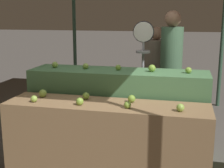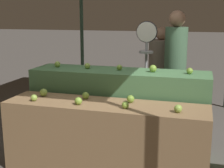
% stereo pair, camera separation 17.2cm
% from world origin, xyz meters
% --- Properties ---
extents(display_counter_front, '(2.20, 0.55, 0.80)m').
position_xyz_m(display_counter_front, '(0.00, 0.00, 0.40)').
color(display_counter_front, olive).
rests_on(display_counter_front, ground_plane).
extents(display_counter_back, '(2.20, 0.55, 1.05)m').
position_xyz_m(display_counter_back, '(0.00, 0.60, 0.53)').
color(display_counter_back, '#4C7A4C').
rests_on(display_counter_back, ground_plane).
extents(apple_front_0, '(0.07, 0.07, 0.07)m').
position_xyz_m(apple_front_0, '(-0.78, -0.12, 0.83)').
color(apple_front_0, '#8EB247').
rests_on(apple_front_0, display_counter_front).
extents(apple_front_1, '(0.08, 0.08, 0.08)m').
position_xyz_m(apple_front_1, '(-0.26, -0.12, 0.84)').
color(apple_front_1, '#84AD3D').
rests_on(apple_front_1, display_counter_front).
extents(apple_front_2, '(0.07, 0.07, 0.07)m').
position_xyz_m(apple_front_2, '(0.25, -0.11, 0.83)').
color(apple_front_2, '#84AD3D').
rests_on(apple_front_2, display_counter_front).
extents(apple_front_3, '(0.08, 0.08, 0.08)m').
position_xyz_m(apple_front_3, '(0.78, -0.10, 0.84)').
color(apple_front_3, '#8EB247').
rests_on(apple_front_3, display_counter_front).
extents(apple_front_4, '(0.09, 0.09, 0.09)m').
position_xyz_m(apple_front_4, '(-0.78, 0.10, 0.84)').
color(apple_front_4, '#8EB247').
rests_on(apple_front_4, display_counter_front).
extents(apple_front_5, '(0.08, 0.08, 0.08)m').
position_xyz_m(apple_front_5, '(-0.26, 0.12, 0.84)').
color(apple_front_5, '#84AD3D').
rests_on(apple_front_5, display_counter_front).
extents(apple_front_6, '(0.08, 0.08, 0.08)m').
position_xyz_m(apple_front_6, '(0.26, 0.11, 0.84)').
color(apple_front_6, '#7AA338').
rests_on(apple_front_6, display_counter_front).
extents(apple_back_0, '(0.08, 0.08, 0.08)m').
position_xyz_m(apple_back_0, '(-0.84, 0.61, 1.09)').
color(apple_back_0, '#8EB247').
rests_on(apple_back_0, display_counter_back).
extents(apple_back_1, '(0.07, 0.07, 0.07)m').
position_xyz_m(apple_back_1, '(-0.42, 0.60, 1.09)').
color(apple_back_1, '#8EB247').
rests_on(apple_back_1, display_counter_back).
extents(apple_back_2, '(0.07, 0.07, 0.07)m').
position_xyz_m(apple_back_2, '(-0.00, 0.60, 1.09)').
color(apple_back_2, '#7AA338').
rests_on(apple_back_2, display_counter_back).
extents(apple_back_3, '(0.09, 0.09, 0.09)m').
position_xyz_m(apple_back_3, '(0.42, 0.60, 1.10)').
color(apple_back_3, '#7AA338').
rests_on(apple_back_3, display_counter_back).
extents(apple_back_4, '(0.07, 0.07, 0.07)m').
position_xyz_m(apple_back_4, '(0.84, 0.60, 1.09)').
color(apple_back_4, '#7AA338').
rests_on(apple_back_4, display_counter_back).
extents(produce_scale, '(0.29, 0.20, 1.64)m').
position_xyz_m(produce_scale, '(0.22, 1.24, 1.20)').
color(produce_scale, '#99999E').
rests_on(produce_scale, ground_plane).
extents(person_vendor_at_scale, '(0.44, 0.44, 1.79)m').
position_xyz_m(person_vendor_at_scale, '(0.60, 1.56, 1.05)').
color(person_vendor_at_scale, '#2D2D38').
rests_on(person_vendor_at_scale, ground_plane).
extents(person_customer_left, '(0.50, 0.50, 1.54)m').
position_xyz_m(person_customer_left, '(0.34, 1.93, 0.87)').
color(person_customer_left, '#2D2D38').
rests_on(person_customer_left, ground_plane).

